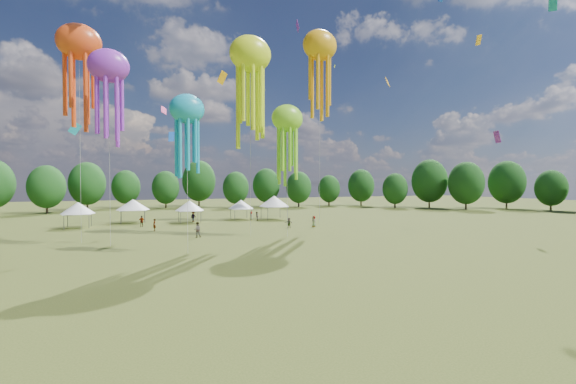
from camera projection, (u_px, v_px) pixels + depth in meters
name	position (u px, v px, depth m)	size (l,w,h in m)	color
ground	(446.00, 342.00, 15.72)	(300.00, 300.00, 0.00)	#384416
spectator_near	(197.00, 230.00, 46.08)	(0.92, 0.72, 1.89)	gray
spectators_far	(229.00, 219.00, 61.24)	(25.62, 16.02, 1.92)	gray
festival_tents	(193.00, 204.00, 64.70)	(37.01, 9.81, 4.40)	#47474C
show_kites	(247.00, 77.00, 50.14)	(40.08, 23.77, 32.58)	purple
small_kites	(208.00, 17.00, 51.68)	(74.30, 58.65, 46.74)	purple
treeline	(182.00, 184.00, 72.04)	(201.57, 95.24, 13.43)	#38281C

